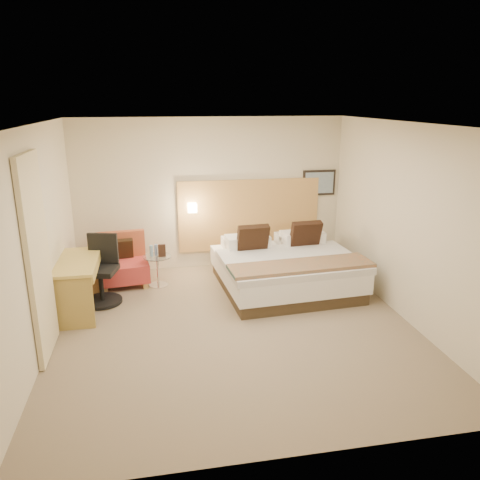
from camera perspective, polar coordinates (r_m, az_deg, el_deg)
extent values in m
cube|color=#816F57|center=(6.53, -0.61, -10.53)|extent=(4.80, 5.00, 0.02)
cube|color=white|center=(5.80, -0.69, 14.07)|extent=(4.80, 5.00, 0.02)
cube|color=beige|center=(8.44, -3.59, 5.60)|extent=(4.80, 0.02, 2.70)
cube|color=beige|center=(3.73, 6.08, -9.35)|extent=(4.80, 0.02, 2.70)
cube|color=beige|center=(6.11, -23.52, -0.17)|extent=(0.02, 5.00, 2.70)
cube|color=beige|center=(6.85, 19.66, 1.97)|extent=(0.02, 5.00, 2.70)
cube|color=#BB8849|center=(8.60, 1.13, 3.10)|extent=(2.60, 0.04, 1.30)
cube|color=black|center=(8.85, 9.60, 6.91)|extent=(0.62, 0.03, 0.47)
cube|color=gray|center=(8.83, 9.64, 6.88)|extent=(0.54, 0.01, 0.39)
cylinder|color=silver|center=(8.36, -5.87, 4.03)|extent=(0.02, 0.12, 0.02)
cube|color=#FFEDC6|center=(8.30, -5.84, 3.94)|extent=(0.15, 0.15, 0.15)
cube|color=beige|center=(5.90, -23.41, -2.05)|extent=(0.06, 0.90, 2.42)
cylinder|color=#88B5D3|center=(7.78, -10.75, -1.31)|extent=(0.06, 0.06, 0.19)
cylinder|color=#8199C7|center=(7.81, -10.20, -1.19)|extent=(0.06, 0.06, 0.19)
cube|color=#331E14|center=(7.73, -9.50, -1.27)|extent=(0.12, 0.05, 0.20)
cube|color=#3A2D1D|center=(7.78, 5.41, -5.11)|extent=(2.14, 2.14, 0.19)
cube|color=white|center=(7.69, 5.46, -3.40)|extent=(2.21, 2.21, 0.31)
cube|color=silver|center=(7.37, 6.27, -2.64)|extent=(2.23, 1.64, 0.10)
cube|color=white|center=(8.16, 0.41, -0.29)|extent=(0.75, 0.44, 0.19)
cube|color=white|center=(8.46, 6.90, 0.21)|extent=(0.75, 0.44, 0.19)
cube|color=white|center=(7.88, 0.92, -0.13)|extent=(0.75, 0.44, 0.19)
cube|color=white|center=(8.19, 7.60, 0.38)|extent=(0.75, 0.44, 0.19)
cube|color=black|center=(7.68, 1.56, 0.04)|extent=(0.53, 0.31, 0.53)
cube|color=black|center=(7.98, 7.97, 0.53)|extent=(0.53, 0.31, 0.53)
cube|color=orange|center=(6.98, 7.49, -3.13)|extent=(2.20, 0.72, 0.05)
cube|color=#9A7548|center=(7.84, -16.11, -5.88)|extent=(0.09, 0.09, 0.10)
cube|color=tan|center=(7.87, -11.43, -5.45)|extent=(0.09, 0.09, 0.10)
cube|color=tan|center=(8.37, -16.25, -4.45)|extent=(0.09, 0.09, 0.10)
cube|color=tan|center=(8.39, -11.87, -4.05)|extent=(0.09, 0.09, 0.10)
cube|color=#B0312F|center=(8.04, -14.01, -3.61)|extent=(0.88, 0.79, 0.30)
cube|color=#B75331|center=(8.20, -14.34, -0.49)|extent=(0.81, 0.22, 0.45)
cube|color=black|center=(8.12, -14.25, -1.19)|extent=(0.40, 0.23, 0.39)
cylinder|color=silver|center=(7.96, -9.88, -5.41)|extent=(0.32, 0.32, 0.02)
cylinder|color=silver|center=(7.87, -9.97, -3.72)|extent=(0.04, 0.04, 0.48)
cylinder|color=silver|center=(7.79, -10.07, -2.00)|extent=(0.48, 0.48, 0.01)
cube|color=gold|center=(7.06, -19.31, -2.52)|extent=(0.59, 1.26, 0.04)
cube|color=#A68B41|center=(6.66, -19.65, -7.36)|extent=(0.52, 0.05, 0.74)
cube|color=tan|center=(7.74, -18.46, -3.85)|extent=(0.52, 0.05, 0.74)
cube|color=gold|center=(7.08, -18.83, -3.14)|extent=(0.48, 1.18, 0.10)
cylinder|color=black|center=(7.49, -16.39, -7.14)|extent=(0.71, 0.71, 0.05)
cylinder|color=black|center=(7.40, -16.54, -5.39)|extent=(0.08, 0.08, 0.45)
cube|color=black|center=(7.31, -16.70, -3.58)|extent=(0.57, 0.57, 0.08)
cube|color=black|center=(7.41, -16.35, -0.97)|extent=(0.45, 0.16, 0.47)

